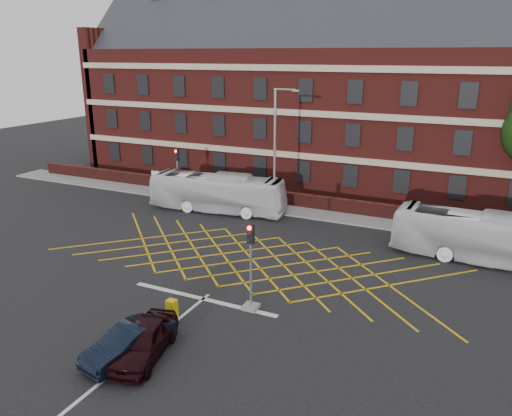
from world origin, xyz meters
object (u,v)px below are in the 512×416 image
at_px(car_maroon, 143,340).
at_px(street_lamp, 275,175).
at_px(traffic_light_far, 178,179).
at_px(utility_cabinet, 172,310).
at_px(direction_signs, 157,180).
at_px(bus_left, 217,193).
at_px(traffic_light_near, 251,275).
at_px(bus_right, 487,238).
at_px(car_navy, 129,342).

relative_size(car_maroon, street_lamp, 0.45).
bearing_deg(traffic_light_far, utility_cabinet, -56.95).
bearing_deg(car_maroon, direction_signs, 111.60).
bearing_deg(traffic_light_far, street_lamp, -5.03).
bearing_deg(traffic_light_far, direction_signs, 170.52).
bearing_deg(bus_left, street_lamp, -91.25).
bearing_deg(street_lamp, traffic_light_far, 174.97).
height_order(traffic_light_near, direction_signs, traffic_light_near).
relative_size(bus_right, traffic_light_near, 2.46).
distance_m(car_maroon, utility_cabinet, 3.00).
height_order(bus_left, traffic_light_near, traffic_light_near).
distance_m(bus_right, direction_signs, 25.81).
bearing_deg(bus_left, car_maroon, -165.51).
height_order(bus_right, traffic_light_near, traffic_light_near).
height_order(direction_signs, utility_cabinet, direction_signs).
relative_size(traffic_light_far, direction_signs, 1.94).
distance_m(bus_left, traffic_light_near, 15.61).
relative_size(car_navy, traffic_light_near, 0.93).
relative_size(car_navy, direction_signs, 1.81).
distance_m(direction_signs, utility_cabinet, 21.16).
xyz_separation_m(bus_left, car_maroon, (6.90, -18.01, -0.74)).
distance_m(bus_left, direction_signs, 6.93).
distance_m(bus_right, traffic_light_near, 14.64).
height_order(bus_right, car_maroon, bus_right).
bearing_deg(car_maroon, utility_cabinet, 89.74).
bearing_deg(utility_cabinet, bus_left, 112.43).
bearing_deg(direction_signs, car_maroon, -55.19).
height_order(bus_left, car_navy, bus_left).
bearing_deg(street_lamp, traffic_light_near, -71.25).
bearing_deg(direction_signs, street_lamp, -5.97).
bearing_deg(bus_right, bus_left, 87.16).
relative_size(traffic_light_near, utility_cabinet, 4.50).
xyz_separation_m(car_navy, direction_signs, (-13.15, 19.90, 0.72)).
xyz_separation_m(traffic_light_near, street_lamp, (-4.46, 13.12, 1.48)).
height_order(traffic_light_near, street_lamp, street_lamp).
distance_m(traffic_light_near, direction_signs, 21.32).
bearing_deg(car_maroon, traffic_light_far, 107.19).
distance_m(car_maroon, street_lamp, 18.74).
bearing_deg(utility_cabinet, traffic_light_far, 123.05).
xyz_separation_m(bus_left, car_navy, (6.41, -18.29, -0.80)).
xyz_separation_m(car_maroon, traffic_light_far, (-11.28, 19.22, 1.05)).
xyz_separation_m(bus_left, traffic_light_near, (9.06, -12.70, 0.30)).
height_order(bus_left, car_maroon, bus_left).
bearing_deg(car_maroon, car_navy, -163.35).
xyz_separation_m(car_maroon, utility_cabinet, (-0.67, 2.92, -0.24)).
bearing_deg(bus_left, traffic_light_far, 68.04).
bearing_deg(utility_cabinet, bus_right, 46.46).
bearing_deg(traffic_light_far, car_navy, -61.06).
xyz_separation_m(car_navy, street_lamp, (-1.80, 18.71, 2.58)).
relative_size(car_maroon, utility_cabinet, 4.42).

